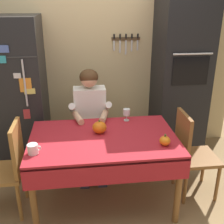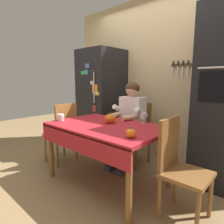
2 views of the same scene
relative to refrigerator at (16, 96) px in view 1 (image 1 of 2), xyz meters
The scene contains 13 objects.
ground_plane 1.62m from the refrigerator, 45.29° to the right, with size 10.00×10.00×0.00m, color #93754C.
back_wall_assembly 1.15m from the refrigerator, 21.32° to the left, with size 3.70×0.13×2.60m.
refrigerator is the anchor object (origin of this frame).
wall_oven 2.01m from the refrigerator, ahead, with size 0.60×0.64×2.10m.
dining_table 1.32m from the refrigerator, 42.91° to the right, with size 1.40×0.90×0.74m.
chair_behind_person 0.94m from the refrigerator, ahead, with size 0.40×0.40×0.93m.
seated_person 0.91m from the refrigerator, 18.09° to the right, with size 0.47×0.55×1.25m.
chair_right_side 2.07m from the refrigerator, 24.59° to the right, with size 0.40×0.40×0.93m.
chair_left_side 0.97m from the refrigerator, 86.83° to the right, with size 0.40×0.40×0.93m.
coffee_mug 1.15m from the refrigerator, 73.30° to the right, with size 0.12×0.09×0.09m.
wine_glass 1.34m from the refrigerator, 22.26° to the right, with size 0.07×0.07×0.13m.
pumpkin_large 1.20m from the refrigerator, 39.78° to the right, with size 0.14×0.14×0.14m.
pumpkin_medium 1.84m from the refrigerator, 36.26° to the right, with size 0.10×0.10×0.11m.
Camera 1 is at (-0.21, -2.29, 1.98)m, focal length 45.27 mm.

